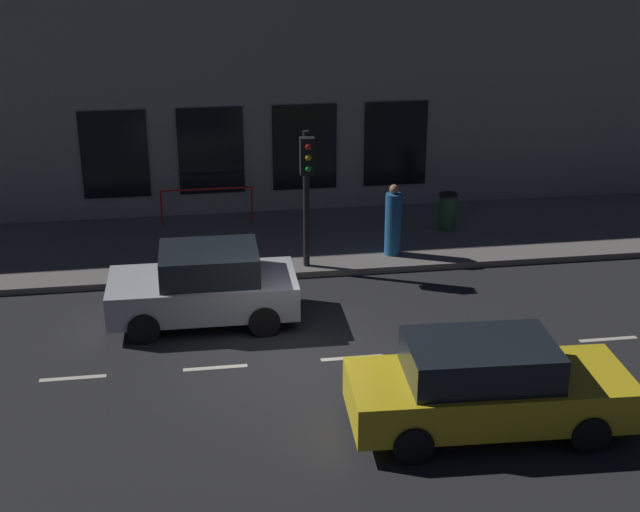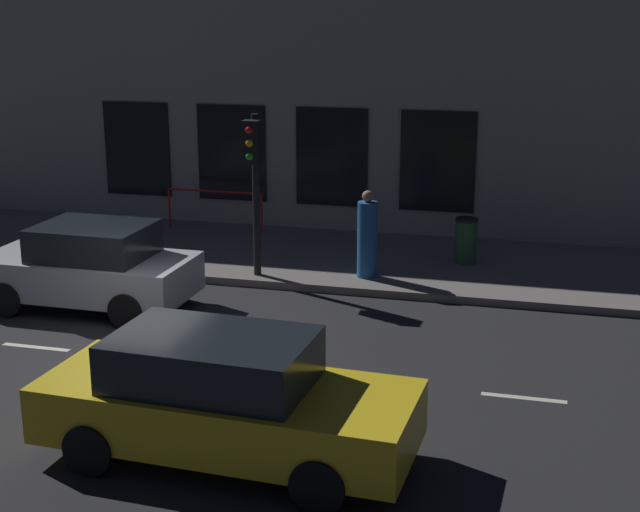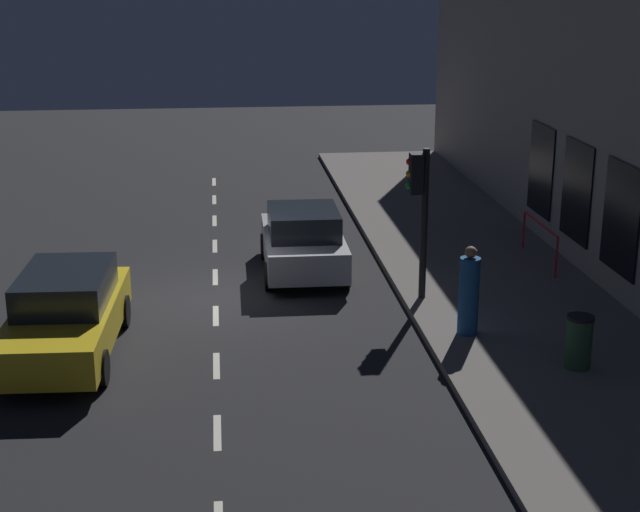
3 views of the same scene
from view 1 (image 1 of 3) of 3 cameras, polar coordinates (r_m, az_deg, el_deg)
ground_plane at (r=17.25m, az=-1.27°, el=-6.68°), size 60.00×60.00×0.00m
sidewalk at (r=22.88m, az=-3.32°, el=0.86°), size 4.50×32.00×0.15m
building_facade at (r=24.32m, az=-4.11°, el=11.42°), size 0.65×32.00×7.79m
lane_centre_line at (r=17.39m, az=2.02°, el=-6.43°), size 0.12×27.20×0.01m
traffic_light at (r=20.39m, az=-0.84°, el=4.99°), size 0.49×0.32×3.23m
parked_car_0 at (r=15.10m, az=10.45°, el=-8.06°), size 2.03×4.66×1.58m
parked_car_1 at (r=18.67m, az=-7.29°, el=-1.87°), size 1.95×3.85×1.58m
pedestrian_0 at (r=21.71m, az=4.63°, el=2.12°), size 0.51×0.51×1.75m
trash_bin at (r=23.65m, az=8.04°, el=2.81°), size 0.48×0.48×0.96m
red_railing at (r=23.93m, az=-7.17°, el=3.73°), size 0.05×2.42×0.97m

